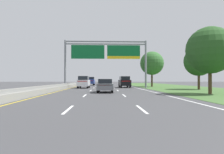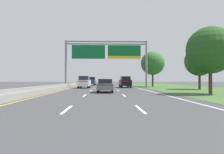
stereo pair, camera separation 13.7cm
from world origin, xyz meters
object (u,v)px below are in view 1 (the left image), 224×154
(overhead_sign_gantry, at_px, (106,54))
(pickup_truck_blue, at_px, (91,81))
(car_grey_centre_lane_sedan, at_px, (105,85))
(car_black_right_lane_suv, at_px, (124,82))
(car_silver_centre_lane_sedan, at_px, (104,83))
(roadside_tree_far, at_px, (152,63))
(roadside_tree_near, at_px, (210,50))
(roadside_tree_mid, at_px, (199,61))
(car_white_left_lane_suv, at_px, (84,82))

(overhead_sign_gantry, height_order, pickup_truck_blue, overhead_sign_gantry)
(overhead_sign_gantry, distance_m, car_grey_centre_lane_sedan, 14.24)
(car_black_right_lane_suv, height_order, car_grey_centre_lane_sedan, car_black_right_lane_suv)
(car_silver_centre_lane_sedan, height_order, car_grey_centre_lane_sedan, same)
(car_black_right_lane_suv, xyz_separation_m, roadside_tree_far, (6.15, 3.88, 3.82))
(car_grey_centre_lane_sedan, bearing_deg, pickup_truck_blue, 8.09)
(car_black_right_lane_suv, distance_m, roadside_tree_far, 8.21)
(roadside_tree_near, height_order, roadside_tree_mid, roadside_tree_near)
(car_grey_centre_lane_sedan, bearing_deg, car_black_right_lane_suv, -13.12)
(car_grey_centre_lane_sedan, relative_size, car_white_left_lane_suv, 0.94)
(pickup_truck_blue, relative_size, car_white_left_lane_suv, 1.15)
(roadside_tree_far, bearing_deg, car_grey_centre_lane_sedan, -118.29)
(car_black_right_lane_suv, bearing_deg, roadside_tree_near, -160.02)
(car_silver_centre_lane_sedan, height_order, roadside_tree_near, roadside_tree_near)
(pickup_truck_blue, distance_m, car_white_left_lane_suv, 17.97)
(car_silver_centre_lane_sedan, relative_size, roadside_tree_mid, 0.67)
(car_black_right_lane_suv, distance_m, roadside_tree_mid, 13.57)
(pickup_truck_blue, bearing_deg, overhead_sign_gantry, -166.44)
(pickup_truck_blue, height_order, car_black_right_lane_suv, pickup_truck_blue)
(car_black_right_lane_suv, distance_m, roadside_tree_near, 19.54)
(overhead_sign_gantry, xyz_separation_m, car_grey_centre_lane_sedan, (-0.20, -13.19, -5.35))
(car_white_left_lane_suv, relative_size, roadside_tree_far, 0.64)
(pickup_truck_blue, xyz_separation_m, car_white_left_lane_suv, (-0.11, -17.97, 0.02))
(roadside_tree_near, bearing_deg, car_grey_centre_lane_sedan, 162.56)
(overhead_sign_gantry, distance_m, car_silver_centre_lane_sedan, 8.21)
(car_white_left_lane_suv, relative_size, roadside_tree_near, 0.68)
(roadside_tree_near, height_order, roadside_tree_far, roadside_tree_far)
(car_silver_centre_lane_sedan, xyz_separation_m, roadside_tree_near, (10.92, -22.82, 3.72))
(overhead_sign_gantry, height_order, roadside_tree_near, overhead_sign_gantry)
(pickup_truck_blue, bearing_deg, car_grey_centre_lane_sedan, -172.10)
(pickup_truck_blue, xyz_separation_m, roadside_tree_near, (14.45, -33.92, 3.47))
(car_grey_centre_lane_sedan, height_order, roadside_tree_mid, roadside_tree_mid)
(car_grey_centre_lane_sedan, bearing_deg, car_white_left_lane_suv, 17.86)
(car_grey_centre_lane_sedan, relative_size, roadside_tree_far, 0.60)
(car_grey_centre_lane_sedan, xyz_separation_m, roadside_tree_near, (10.83, -3.40, 3.72))
(overhead_sign_gantry, xyz_separation_m, roadside_tree_far, (9.67, 5.16, -1.26))
(car_black_right_lane_suv, xyz_separation_m, car_white_left_lane_suv, (-7.45, -1.92, 0.00))
(overhead_sign_gantry, relative_size, roadside_tree_near, 2.15)
(car_black_right_lane_suv, bearing_deg, pickup_truck_blue, 22.89)
(overhead_sign_gantry, bearing_deg, pickup_truck_blue, 102.42)
(pickup_truck_blue, distance_m, car_grey_centre_lane_sedan, 30.73)
(overhead_sign_gantry, relative_size, pickup_truck_blue, 2.77)
(car_grey_centre_lane_sedan, bearing_deg, roadside_tree_far, -26.96)
(overhead_sign_gantry, height_order, car_grey_centre_lane_sedan, overhead_sign_gantry)
(car_black_right_lane_suv, relative_size, car_grey_centre_lane_sedan, 1.07)
(pickup_truck_blue, xyz_separation_m, roadside_tree_mid, (17.98, -23.84, 3.22))
(car_black_right_lane_suv, relative_size, roadside_tree_far, 0.64)
(roadside_tree_near, relative_size, roadside_tree_mid, 1.07)
(overhead_sign_gantry, relative_size, roadside_tree_far, 2.04)
(roadside_tree_far, bearing_deg, car_white_left_lane_suv, -156.92)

